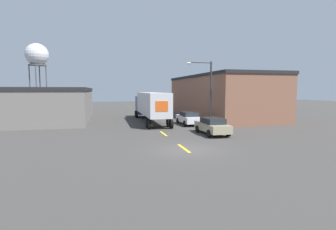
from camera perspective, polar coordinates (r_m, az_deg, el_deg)
ground_plane at (r=18.44m, az=3.87°, el=-7.53°), size 160.00×160.00×0.00m
road_centerline at (r=25.04m, az=-0.99°, el=-4.06°), size 0.20×15.78×0.01m
warehouse_left at (r=39.86m, az=-23.78°, el=2.24°), size 10.00×19.44×4.46m
warehouse_right at (r=41.86m, az=10.96°, el=4.06°), size 9.35×23.52×6.39m
semi_truck at (r=34.13m, az=-3.86°, el=2.35°), size 2.82×14.79×3.82m
parked_car_right_near at (r=24.86m, az=9.61°, el=-2.30°), size 2.06×4.73×1.56m
parked_car_right_mid at (r=31.43m, az=4.49°, el=-0.63°), size 2.06×4.73×1.56m
water_tower at (r=77.90m, az=-26.64°, el=11.51°), size 5.82×5.82×16.26m
street_lamp at (r=29.92m, az=8.59°, el=5.77°), size 3.01×0.32×7.33m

